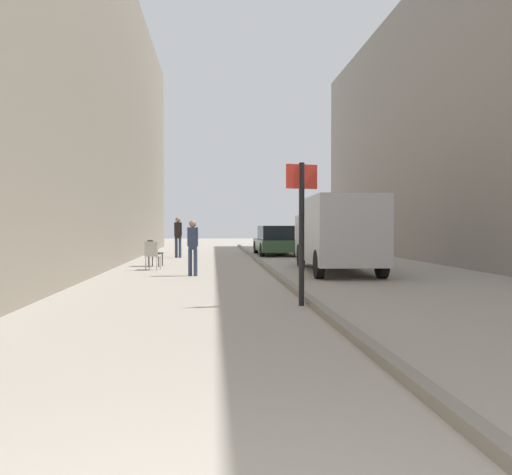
{
  "coord_description": "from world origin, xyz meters",
  "views": [
    {
      "loc": [
        -0.22,
        -1.38,
        1.46
      ],
      "look_at": [
        1.17,
        13.92,
        1.07
      ],
      "focal_mm": 33.32,
      "sensor_mm": 36.0,
      "label": 1
    }
  ],
  "objects_px": {
    "pedestrian_far_crossing": "(178,234)",
    "street_sign_post": "(302,221)",
    "parked_car": "(275,240)",
    "cafe_chair_near_window": "(153,251)",
    "cafe_chair_by_doorway": "(152,253)",
    "delivery_van": "(336,232)",
    "pedestrian_main_foreground": "(193,244)"
  },
  "relations": [
    {
      "from": "pedestrian_main_foreground",
      "to": "street_sign_post",
      "type": "xyz_separation_m",
      "value": [
        2.19,
        -5.32,
        0.61
      ]
    },
    {
      "from": "delivery_van",
      "to": "street_sign_post",
      "type": "height_order",
      "value": "street_sign_post"
    },
    {
      "from": "cafe_chair_by_doorway",
      "to": "pedestrian_main_foreground",
      "type": "bearing_deg",
      "value": -43.19
    },
    {
      "from": "pedestrian_far_crossing",
      "to": "street_sign_post",
      "type": "bearing_deg",
      "value": -57.67
    },
    {
      "from": "pedestrian_main_foreground",
      "to": "pedestrian_far_crossing",
      "type": "distance_m",
      "value": 8.01
    },
    {
      "from": "street_sign_post",
      "to": "cafe_chair_near_window",
      "type": "height_order",
      "value": "street_sign_post"
    },
    {
      "from": "pedestrian_far_crossing",
      "to": "street_sign_post",
      "type": "xyz_separation_m",
      "value": [
        3.18,
        -13.26,
        0.48
      ]
    },
    {
      "from": "pedestrian_far_crossing",
      "to": "street_sign_post",
      "type": "relative_size",
      "value": 0.71
    },
    {
      "from": "cafe_chair_near_window",
      "to": "street_sign_post",
      "type": "bearing_deg",
      "value": 36.69
    },
    {
      "from": "pedestrian_main_foreground",
      "to": "cafe_chair_by_doorway",
      "type": "bearing_deg",
      "value": 140.51
    },
    {
      "from": "pedestrian_main_foreground",
      "to": "pedestrian_far_crossing",
      "type": "relative_size",
      "value": 0.88
    },
    {
      "from": "cafe_chair_by_doorway",
      "to": "delivery_van",
      "type": "bearing_deg",
      "value": 0.54
    },
    {
      "from": "street_sign_post",
      "to": "delivery_van",
      "type": "bearing_deg",
      "value": -122.11
    },
    {
      "from": "pedestrian_far_crossing",
      "to": "parked_car",
      "type": "distance_m",
      "value": 5.01
    },
    {
      "from": "pedestrian_main_foreground",
      "to": "street_sign_post",
      "type": "relative_size",
      "value": 0.62
    },
    {
      "from": "delivery_van",
      "to": "street_sign_post",
      "type": "xyz_separation_m",
      "value": [
        -2.28,
        -6.18,
        0.3
      ]
    },
    {
      "from": "pedestrian_main_foreground",
      "to": "cafe_chair_by_doorway",
      "type": "height_order",
      "value": "pedestrian_main_foreground"
    },
    {
      "from": "pedestrian_far_crossing",
      "to": "cafe_chair_by_doorway",
      "type": "height_order",
      "value": "pedestrian_far_crossing"
    },
    {
      "from": "cafe_chair_near_window",
      "to": "cafe_chair_by_doorway",
      "type": "distance_m",
      "value": 1.48
    },
    {
      "from": "street_sign_post",
      "to": "cafe_chair_by_doorway",
      "type": "relative_size",
      "value": 2.77
    },
    {
      "from": "pedestrian_far_crossing",
      "to": "delivery_van",
      "type": "xyz_separation_m",
      "value": [
        5.47,
        -7.08,
        0.18
      ]
    },
    {
      "from": "street_sign_post",
      "to": "cafe_chair_near_window",
      "type": "bearing_deg",
      "value": -78.57
    },
    {
      "from": "parked_car",
      "to": "cafe_chair_by_doorway",
      "type": "xyz_separation_m",
      "value": [
        -5.08,
        -7.78,
        -0.17
      ]
    },
    {
      "from": "cafe_chair_by_doorway",
      "to": "pedestrian_far_crossing",
      "type": "bearing_deg",
      "value": 96.84
    },
    {
      "from": "pedestrian_main_foreground",
      "to": "delivery_van",
      "type": "xyz_separation_m",
      "value": [
        4.47,
        0.86,
        0.32
      ]
    },
    {
      "from": "delivery_van",
      "to": "street_sign_post",
      "type": "distance_m",
      "value": 6.59
    },
    {
      "from": "delivery_van",
      "to": "parked_car",
      "type": "distance_m",
      "value": 8.88
    },
    {
      "from": "delivery_van",
      "to": "cafe_chair_by_doorway",
      "type": "relative_size",
      "value": 6.03
    },
    {
      "from": "pedestrian_main_foreground",
      "to": "parked_car",
      "type": "height_order",
      "value": "pedestrian_main_foreground"
    },
    {
      "from": "parked_car",
      "to": "cafe_chair_near_window",
      "type": "distance_m",
      "value": 8.2
    },
    {
      "from": "pedestrian_far_crossing",
      "to": "cafe_chair_near_window",
      "type": "xyz_separation_m",
      "value": [
        -0.55,
        -4.56,
        -0.52
      ]
    },
    {
      "from": "parked_car",
      "to": "street_sign_post",
      "type": "bearing_deg",
      "value": -96.45
    }
  ]
}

